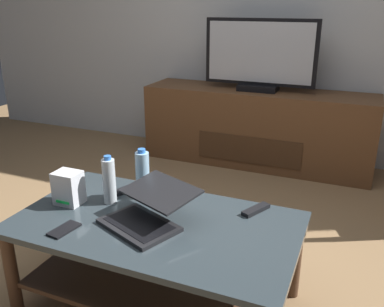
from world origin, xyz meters
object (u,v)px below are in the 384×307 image
(water_bottle_near, at_px, (143,174))
(soundbar_remote, at_px, (124,190))
(television, at_px, (260,57))
(media_cabinet, at_px, (256,127))
(router_box, at_px, (68,188))
(coffee_table, at_px, (157,247))
(water_bottle_far, at_px, (109,181))
(laptop, at_px, (148,211))
(cell_phone, at_px, (64,229))
(tv_remote, at_px, (256,210))

(water_bottle_near, distance_m, soundbar_remote, 0.16)
(television, distance_m, water_bottle_near, 1.84)
(media_cabinet, distance_m, router_box, 2.07)
(coffee_table, relative_size, media_cabinet, 0.64)
(router_box, distance_m, soundbar_remote, 0.29)
(coffee_table, height_order, water_bottle_far, water_bottle_far)
(television, xyz_separation_m, laptop, (0.02, -2.02, -0.44))
(laptop, xyz_separation_m, soundbar_remote, (-0.27, 0.23, -0.05))
(cell_phone, bearing_deg, television, 90.84)
(tv_remote, bearing_deg, cell_phone, -120.15)
(cell_phone, xyz_separation_m, soundbar_remote, (0.04, 0.43, 0.01))
(laptop, xyz_separation_m, water_bottle_far, (-0.27, 0.11, 0.06))
(cell_phone, relative_size, tv_remote, 0.88)
(media_cabinet, bearing_deg, water_bottle_far, -97.20)
(water_bottle_near, distance_m, cell_phone, 0.47)
(media_cabinet, bearing_deg, router_box, -101.85)
(television, distance_m, laptop, 2.07)
(media_cabinet, height_order, router_box, media_cabinet)
(laptop, bearing_deg, cell_phone, -146.66)
(router_box, xyz_separation_m, soundbar_remote, (0.18, 0.21, -0.07))
(water_bottle_far, bearing_deg, media_cabinet, 82.80)
(tv_remote, bearing_deg, laptop, -119.64)
(media_cabinet, bearing_deg, water_bottle_near, -94.05)
(router_box, distance_m, cell_phone, 0.27)
(laptop, bearing_deg, router_box, 177.22)
(media_cabinet, relative_size, soundbar_remote, 12.37)
(water_bottle_near, bearing_deg, tv_remote, 6.06)
(water_bottle_near, xyz_separation_m, tv_remote, (0.57, 0.06, -0.11))
(tv_remote, height_order, soundbar_remote, same)
(laptop, distance_m, water_bottle_near, 0.28)
(water_bottle_far, distance_m, tv_remote, 0.72)
(water_bottle_near, bearing_deg, television, 85.90)
(water_bottle_near, bearing_deg, router_box, -145.11)
(laptop, distance_m, tv_remote, 0.51)
(coffee_table, bearing_deg, water_bottle_near, 130.99)
(media_cabinet, relative_size, laptop, 4.35)
(media_cabinet, relative_size, router_box, 12.08)
(water_bottle_near, height_order, water_bottle_far, water_bottle_near)
(television, height_order, water_bottle_far, television)
(coffee_table, bearing_deg, soundbar_remote, 144.53)
(water_bottle_near, xyz_separation_m, cell_phone, (-0.15, -0.43, -0.12))
(coffee_table, relative_size, laptop, 2.80)
(tv_remote, distance_m, soundbar_remote, 0.69)
(television, xyz_separation_m, cell_phone, (-0.28, -2.22, -0.49))
(router_box, height_order, water_bottle_far, water_bottle_far)
(cell_phone, distance_m, soundbar_remote, 0.43)
(laptop, bearing_deg, tv_remote, 34.58)
(laptop, height_order, water_bottle_near, water_bottle_near)
(coffee_table, bearing_deg, television, 91.33)
(soundbar_remote, bearing_deg, tv_remote, 25.50)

